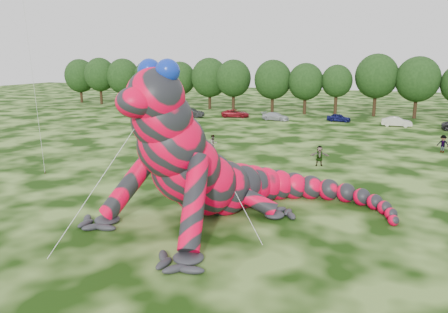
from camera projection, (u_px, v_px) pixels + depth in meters
ground at (178, 239)px, 24.26m from camera, size 240.00×240.00×0.00m
inflatable_gecko at (221, 138)px, 27.42m from camera, size 22.89×24.58×9.86m
tree_0 at (80, 81)px, 96.36m from camera, size 6.91×6.22×9.51m
tree_1 at (100, 81)px, 93.05m from camera, size 6.74×6.07×9.81m
tree_2 at (123, 82)px, 91.82m from camera, size 7.04×6.34×9.64m
tree_3 at (149, 83)px, 87.71m from camera, size 5.81×5.23×9.44m
tree_4 at (180, 85)px, 87.08m from camera, size 6.22×5.60×9.06m
tree_5 at (210, 84)px, 84.43m from camera, size 7.16×6.44×9.80m
tree_6 at (233, 86)px, 80.90m from camera, size 6.52×5.86×9.49m
tree_7 at (273, 86)px, 78.35m from camera, size 6.68×6.01×9.48m
tree_8 at (305, 89)px, 76.49m from camera, size 6.14×5.53×8.94m
tree_9 at (336, 90)px, 74.97m from camera, size 5.27×4.74×8.68m
tree_10 at (376, 85)px, 73.64m from camera, size 7.09×6.38×10.50m
tree_11 at (417, 88)px, 71.07m from camera, size 7.01×6.31×10.07m
car_0 at (140, 108)px, 81.30m from camera, size 3.87×1.62×1.31m
car_1 at (190, 113)px, 73.46m from camera, size 4.78×2.21×1.52m
car_2 at (236, 113)px, 73.25m from camera, size 5.06×3.04×1.31m
car_3 at (276, 116)px, 69.70m from camera, size 4.64×2.52×1.28m
car_4 at (339, 118)px, 68.36m from camera, size 3.76×1.76×1.24m
car_5 at (397, 122)px, 63.55m from camera, size 4.25×1.55×1.39m
spectator_4 at (145, 123)px, 60.87m from camera, size 1.00×0.79×1.78m
spectator_2 at (443, 144)px, 46.09m from camera, size 1.38×1.09×1.88m
spectator_5 at (319, 156)px, 40.50m from camera, size 1.84×0.99×1.89m
spectator_1 at (213, 144)px, 46.17m from camera, size 1.10×1.16×1.89m
spectator_0 at (191, 146)px, 45.29m from camera, size 0.69×0.47×1.84m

